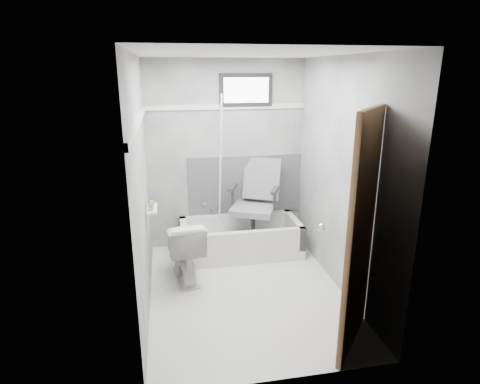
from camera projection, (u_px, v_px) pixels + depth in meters
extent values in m
plane|color=white|center=(246.00, 291.00, 4.27)|extent=(2.60, 2.60, 0.00)
plane|color=silver|center=(247.00, 53.00, 3.57)|extent=(2.60, 2.60, 0.00)
cube|color=#5E5E63|center=(226.00, 156.00, 5.14)|extent=(2.00, 0.02, 2.40)
cube|color=#5E5E63|center=(285.00, 234.00, 2.70)|extent=(2.00, 0.02, 2.40)
cube|color=#5E5E63|center=(142.00, 188.00, 3.74)|extent=(0.02, 2.60, 2.40)
cube|color=#5E5E63|center=(342.00, 178.00, 4.10)|extent=(0.02, 2.60, 2.40)
imported|color=white|center=(184.00, 249.00, 4.44)|extent=(0.48, 0.76, 0.70)
cube|color=#4C4C4F|center=(245.00, 185.00, 5.29)|extent=(1.50, 0.02, 0.78)
cube|color=white|center=(226.00, 107.00, 4.95)|extent=(2.00, 0.02, 0.06)
cube|color=white|center=(138.00, 121.00, 3.57)|extent=(0.02, 2.60, 0.06)
cylinder|color=white|center=(220.00, 172.00, 4.94)|extent=(0.02, 0.45, 1.91)
cube|color=silver|center=(152.00, 209.00, 4.09)|extent=(0.10, 0.32, 0.02)
imported|color=tan|center=(151.00, 205.00, 3.99)|extent=(0.05, 0.05, 0.10)
imported|color=#486684|center=(151.00, 202.00, 4.13)|extent=(0.09, 0.09, 0.09)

